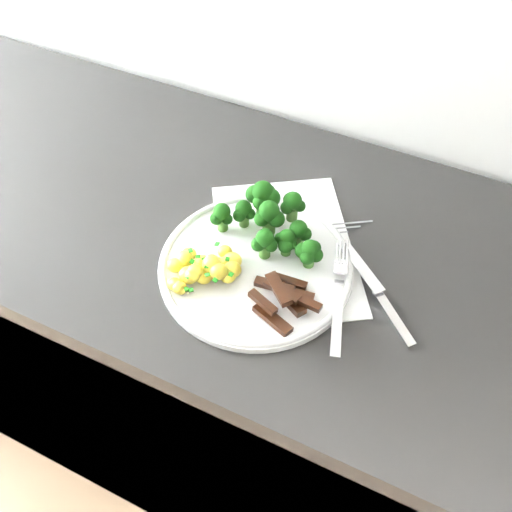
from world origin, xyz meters
name	(u,v)px	position (x,y,z in m)	size (l,w,h in m)	color
counter	(313,393)	(-0.05, 1.69, 0.43)	(2.29, 0.57, 0.86)	black
recipe_paper	(285,247)	(-0.13, 1.68, 0.86)	(0.33, 0.35, 0.00)	white
plate	(256,265)	(-0.15, 1.63, 0.87)	(0.29, 0.29, 0.02)	white
broccoli	(272,220)	(-0.15, 1.69, 0.91)	(0.18, 0.12, 0.07)	#325F1E
potatoes	(206,268)	(-0.21, 1.58, 0.88)	(0.11, 0.11, 0.04)	gold
beef_strips	(283,297)	(-0.09, 1.58, 0.88)	(0.11, 0.10, 0.03)	black
fork	(338,299)	(-0.02, 1.61, 0.88)	(0.08, 0.20, 0.02)	silver
knife	(384,303)	(0.04, 1.64, 0.87)	(0.16, 0.14, 0.02)	silver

